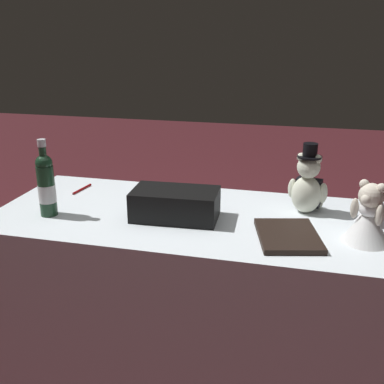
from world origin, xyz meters
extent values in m
plane|color=#47191E|center=(0.00, 0.00, 0.00)|extent=(12.00, 12.00, 0.00)
cube|color=white|center=(0.00, 0.00, 0.39)|extent=(1.65, 0.72, 0.78)
ellipsoid|color=silver|center=(-0.45, -0.14, 0.86)|extent=(0.12, 0.11, 0.16)
cube|color=black|center=(-0.46, -0.18, 0.86)|extent=(0.11, 0.07, 0.12)
sphere|color=silver|center=(-0.45, -0.14, 0.98)|extent=(0.09, 0.09, 0.09)
sphere|color=silver|center=(-0.46, -0.18, 0.97)|extent=(0.04, 0.04, 0.04)
sphere|color=silver|center=(-0.49, -0.13, 1.01)|extent=(0.04, 0.04, 0.04)
sphere|color=silver|center=(-0.42, -0.15, 1.01)|extent=(0.04, 0.04, 0.04)
ellipsoid|color=silver|center=(-0.52, -0.14, 0.87)|extent=(0.04, 0.04, 0.09)
ellipsoid|color=silver|center=(-0.40, -0.17, 0.87)|extent=(0.04, 0.04, 0.09)
sphere|color=silver|center=(-0.50, -0.20, 0.80)|extent=(0.05, 0.05, 0.05)
sphere|color=silver|center=(-0.44, -0.21, 0.80)|extent=(0.05, 0.05, 0.05)
cylinder|color=black|center=(-0.45, -0.14, 1.02)|extent=(0.10, 0.10, 0.01)
cylinder|color=black|center=(-0.45, -0.14, 1.05)|extent=(0.06, 0.06, 0.05)
cone|color=white|center=(-0.67, 0.10, 0.85)|extent=(0.17, 0.17, 0.14)
ellipsoid|color=white|center=(-0.67, 0.10, 0.91)|extent=(0.08, 0.07, 0.06)
sphere|color=beige|center=(-0.67, 0.10, 0.96)|extent=(0.09, 0.09, 0.09)
sphere|color=beige|center=(-0.65, 0.13, 0.95)|extent=(0.04, 0.04, 0.04)
sphere|color=beige|center=(-0.64, 0.08, 0.99)|extent=(0.03, 0.03, 0.03)
sphere|color=beige|center=(-0.70, 0.11, 0.99)|extent=(0.03, 0.03, 0.03)
ellipsoid|color=beige|center=(-0.62, 0.09, 0.90)|extent=(0.03, 0.03, 0.08)
ellipsoid|color=beige|center=(-0.70, 0.14, 0.90)|extent=(0.03, 0.03, 0.08)
cone|color=white|center=(-0.70, 0.06, 0.90)|extent=(0.18, 0.18, 0.13)
cylinder|color=#1A3923|center=(0.57, 0.14, 0.88)|extent=(0.07, 0.07, 0.21)
sphere|color=#1A3923|center=(0.57, 0.14, 1.00)|extent=(0.07, 0.07, 0.07)
cylinder|color=#1A3923|center=(0.57, 0.14, 1.05)|extent=(0.03, 0.03, 0.08)
cylinder|color=silver|center=(0.57, 0.14, 1.08)|extent=(0.03, 0.03, 0.03)
cylinder|color=silver|center=(0.57, 0.14, 0.87)|extent=(0.07, 0.07, 0.07)
cylinder|color=maroon|center=(0.59, -0.18, 0.78)|extent=(0.03, 0.15, 0.01)
cone|color=silver|center=(0.60, -0.10, 0.78)|extent=(0.01, 0.02, 0.01)
cube|color=black|center=(0.06, 0.05, 0.84)|extent=(0.35, 0.21, 0.12)
cube|color=#B7B7BF|center=(0.05, -0.05, 0.84)|extent=(0.04, 0.01, 0.03)
cube|color=black|center=(-0.40, 0.14, 0.79)|extent=(0.27, 0.32, 0.02)
camera|label=1|loc=(-0.42, 1.70, 1.50)|focal=42.71mm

